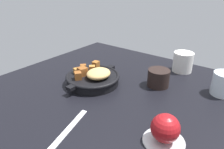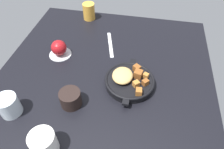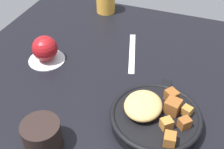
% 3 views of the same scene
% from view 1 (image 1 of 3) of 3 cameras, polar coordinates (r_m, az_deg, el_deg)
% --- Properties ---
extents(ground_plane, '(0.94, 0.91, 0.02)m').
position_cam_1_polar(ground_plane, '(0.70, -1.32, -7.42)').
color(ground_plane, black).
extents(cast_iron_skillet, '(0.24, 0.20, 0.07)m').
position_cam_1_polar(cast_iron_skillet, '(0.78, -5.11, -0.83)').
color(cast_iron_skillet, black).
rests_on(cast_iron_skillet, ground_plane).
extents(saucer_plate, '(0.10, 0.10, 0.01)m').
position_cam_1_polar(saucer_plate, '(0.55, 13.76, -16.94)').
color(saucer_plate, '#B7BABF').
rests_on(saucer_plate, ground_plane).
extents(red_apple, '(0.07, 0.07, 0.07)m').
position_cam_1_polar(red_apple, '(0.53, 14.19, -13.85)').
color(red_apple, maroon).
rests_on(red_apple, saucer_plate).
extents(butter_knife, '(0.19, 0.07, 0.00)m').
position_cam_1_polar(butter_knife, '(0.58, -12.07, -14.60)').
color(butter_knife, silver).
rests_on(butter_knife, ground_plane).
extents(ceramic_mug_white, '(0.08, 0.08, 0.08)m').
position_cam_1_polar(ceramic_mug_white, '(0.93, 18.59, 3.23)').
color(ceramic_mug_white, silver).
rests_on(ceramic_mug_white, ground_plane).
extents(water_glass_short, '(0.08, 0.08, 0.08)m').
position_cam_1_polar(water_glass_short, '(0.80, 27.94, -2.26)').
color(water_glass_short, silver).
rests_on(water_glass_short, ground_plane).
extents(coffee_mug_dark, '(0.08, 0.08, 0.06)m').
position_cam_1_polar(coffee_mug_dark, '(0.78, 12.42, -0.89)').
color(coffee_mug_dark, black).
rests_on(coffee_mug_dark, ground_plane).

